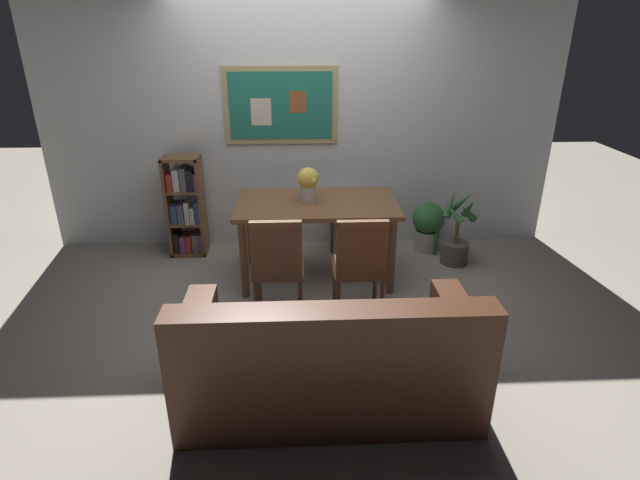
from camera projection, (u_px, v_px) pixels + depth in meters
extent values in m
plane|color=gray|center=(306.00, 297.00, 4.41)|extent=(12.00, 12.00, 0.00)
cube|color=silver|center=(302.00, 122.00, 5.06)|extent=(5.20, 0.10, 2.60)
cube|color=tan|center=(281.00, 106.00, 4.92)|extent=(1.11, 0.02, 0.75)
cube|color=#1E7260|center=(281.00, 106.00, 4.91)|extent=(1.01, 0.01, 0.65)
cube|color=beige|center=(261.00, 112.00, 4.92)|extent=(0.20, 0.00, 0.26)
cube|color=brown|center=(298.00, 102.00, 4.89)|extent=(0.17, 0.00, 0.21)
cube|color=brown|center=(316.00, 204.00, 4.48)|extent=(1.44, 0.84, 0.04)
cylinder|color=brown|center=(244.00, 260.00, 4.29)|extent=(0.07, 0.07, 0.71)
cylinder|color=brown|center=(392.00, 257.00, 4.35)|extent=(0.07, 0.07, 0.71)
cylinder|color=brown|center=(250.00, 229.00, 4.91)|extent=(0.07, 0.07, 0.71)
cylinder|color=brown|center=(379.00, 227.00, 4.97)|extent=(0.07, 0.07, 0.71)
cube|color=brown|center=(358.00, 268.00, 3.95)|extent=(0.40, 0.40, 0.03)
cube|color=#C6B299|center=(358.00, 265.00, 3.94)|extent=(0.36, 0.36, 0.03)
cylinder|color=brown|center=(338.00, 305.00, 3.88)|extent=(0.04, 0.04, 0.42)
cylinder|color=brown|center=(382.00, 304.00, 3.89)|extent=(0.04, 0.04, 0.42)
cylinder|color=brown|center=(335.00, 284.00, 4.19)|extent=(0.04, 0.04, 0.42)
cylinder|color=brown|center=(375.00, 283.00, 4.20)|extent=(0.04, 0.04, 0.42)
cube|color=brown|center=(362.00, 250.00, 3.69)|extent=(0.38, 0.04, 0.46)
cube|color=brown|center=(363.00, 225.00, 3.61)|extent=(0.38, 0.05, 0.06)
cube|color=brown|center=(278.00, 269.00, 3.94)|extent=(0.40, 0.40, 0.03)
cube|color=#C6B299|center=(278.00, 266.00, 3.93)|extent=(0.36, 0.36, 0.03)
cylinder|color=brown|center=(256.00, 305.00, 3.87)|extent=(0.04, 0.04, 0.42)
cylinder|color=brown|center=(300.00, 304.00, 3.88)|extent=(0.04, 0.04, 0.42)
cylinder|color=brown|center=(259.00, 284.00, 4.18)|extent=(0.04, 0.04, 0.42)
cylinder|color=brown|center=(300.00, 283.00, 4.19)|extent=(0.04, 0.04, 0.42)
cube|color=brown|center=(276.00, 250.00, 3.68)|extent=(0.38, 0.04, 0.46)
cube|color=brown|center=(275.00, 225.00, 3.60)|extent=(0.38, 0.05, 0.06)
cube|color=brown|center=(347.00, 207.00, 5.26)|extent=(0.40, 0.40, 0.03)
cube|color=#C6B299|center=(347.00, 205.00, 5.25)|extent=(0.36, 0.36, 0.03)
cylinder|color=brown|center=(361.00, 221.00, 5.51)|extent=(0.04, 0.04, 0.42)
cylinder|color=brown|center=(330.00, 222.00, 5.50)|extent=(0.04, 0.04, 0.42)
cylinder|color=brown|center=(365.00, 233.00, 5.20)|extent=(0.04, 0.04, 0.42)
cylinder|color=brown|center=(332.00, 234.00, 5.18)|extent=(0.04, 0.04, 0.42)
cube|color=brown|center=(346.00, 180.00, 5.33)|extent=(0.38, 0.04, 0.46)
cube|color=brown|center=(347.00, 162.00, 5.25)|extent=(0.38, 0.05, 0.06)
cube|color=#472819|center=(328.00, 370.00, 3.16)|extent=(1.80, 0.84, 0.40)
cube|color=#472819|center=(332.00, 345.00, 2.70)|extent=(1.80, 0.20, 0.44)
cube|color=#472819|center=(194.00, 332.00, 3.01)|extent=(0.18, 0.80, 0.22)
cube|color=#472819|center=(460.00, 325.00, 3.08)|extent=(0.18, 0.80, 0.22)
cube|color=#334C72|center=(251.00, 341.00, 2.84)|extent=(0.32, 0.16, 0.33)
cube|color=#334C72|center=(331.00, 339.00, 2.86)|extent=(0.32, 0.16, 0.33)
cube|color=brown|center=(169.00, 206.00, 5.06)|extent=(0.03, 0.28, 1.03)
cube|color=brown|center=(202.00, 206.00, 5.08)|extent=(0.03, 0.28, 1.03)
cube|color=brown|center=(191.00, 251.00, 5.27)|extent=(0.36, 0.28, 0.03)
cube|color=brown|center=(180.00, 158.00, 4.87)|extent=(0.36, 0.28, 0.03)
cube|color=brown|center=(188.00, 222.00, 5.14)|extent=(0.30, 0.28, 0.02)
cube|color=brown|center=(184.00, 190.00, 5.00)|extent=(0.30, 0.28, 0.02)
cube|color=black|center=(179.00, 240.00, 5.21)|extent=(0.05, 0.22, 0.21)
cube|color=#7F3F72|center=(184.00, 242.00, 5.22)|extent=(0.05, 0.22, 0.17)
cube|color=#B2332D|center=(190.00, 242.00, 5.23)|extent=(0.06, 0.22, 0.18)
cube|color=#595960|center=(197.00, 241.00, 5.23)|extent=(0.06, 0.22, 0.19)
cube|color=#7F3F72|center=(202.00, 241.00, 5.23)|extent=(0.04, 0.22, 0.20)
cube|color=#2D4C8C|center=(176.00, 212.00, 5.09)|extent=(0.06, 0.22, 0.19)
cube|color=#595960|center=(182.00, 212.00, 5.09)|extent=(0.06, 0.22, 0.20)
cube|color=beige|center=(189.00, 211.00, 5.09)|extent=(0.05, 0.22, 0.22)
cube|color=beige|center=(194.00, 213.00, 5.10)|extent=(0.04, 0.22, 0.16)
cube|color=#2D4C8C|center=(200.00, 210.00, 5.10)|extent=(0.06, 0.22, 0.22)
cube|color=#B2332D|center=(171.00, 181.00, 4.96)|extent=(0.05, 0.22, 0.17)
cube|color=beige|center=(178.00, 179.00, 4.95)|extent=(0.06, 0.22, 0.22)
cube|color=#595960|center=(185.00, 178.00, 4.95)|extent=(0.06, 0.22, 0.23)
cube|color=black|center=(191.00, 179.00, 4.96)|extent=(0.06, 0.22, 0.21)
cube|color=#7F3F72|center=(197.00, 180.00, 4.97)|extent=(0.04, 0.22, 0.18)
cylinder|color=#B2ADA3|center=(427.00, 240.00, 5.29)|extent=(0.26, 0.26, 0.22)
cylinder|color=#332319|center=(428.00, 231.00, 5.25)|extent=(0.23, 0.23, 0.02)
sphere|color=#2D6B33|center=(429.00, 219.00, 5.20)|extent=(0.33, 0.33, 0.33)
cylinder|color=#2D6B33|center=(435.00, 245.00, 5.17)|extent=(0.03, 0.03, 0.30)
cylinder|color=#2D6B33|center=(437.00, 233.00, 5.36)|extent=(0.03, 0.03, 0.23)
cylinder|color=#4C4742|center=(454.00, 253.00, 5.00)|extent=(0.27, 0.27, 0.22)
cylinder|color=#332319|center=(455.00, 243.00, 4.96)|extent=(0.24, 0.24, 0.02)
cylinder|color=brown|center=(457.00, 230.00, 4.90)|extent=(0.04, 0.04, 0.27)
cone|color=#2D6B33|center=(469.00, 208.00, 4.82)|extent=(0.10, 0.23, 0.24)
cone|color=#2D6B33|center=(461.00, 202.00, 4.91)|extent=(0.28, 0.18, 0.28)
cone|color=#2D6B33|center=(451.00, 204.00, 4.86)|extent=(0.20, 0.22, 0.27)
cone|color=#2D6B33|center=(453.00, 213.00, 4.75)|extent=(0.22, 0.23, 0.21)
cone|color=#2D6B33|center=(468.00, 213.00, 4.74)|extent=(0.24, 0.18, 0.21)
cylinder|color=beige|center=(308.00, 193.00, 4.47)|extent=(0.14, 0.14, 0.14)
sphere|color=#EACC4C|center=(308.00, 178.00, 4.42)|extent=(0.19, 0.19, 0.19)
sphere|color=pink|center=(304.00, 177.00, 4.48)|extent=(0.06, 0.06, 0.06)
sphere|color=#EACC4C|center=(313.00, 181.00, 4.37)|extent=(0.06, 0.06, 0.06)
sphere|color=#EACC4C|center=(316.00, 175.00, 4.44)|extent=(0.06, 0.06, 0.06)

